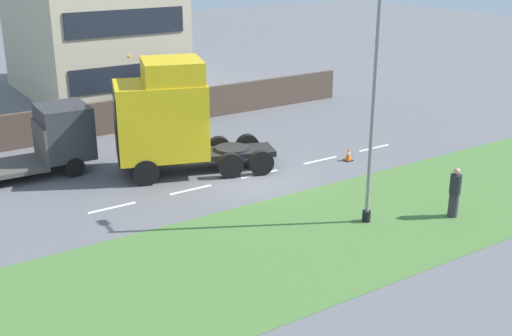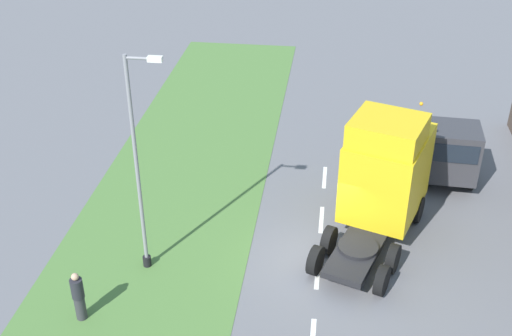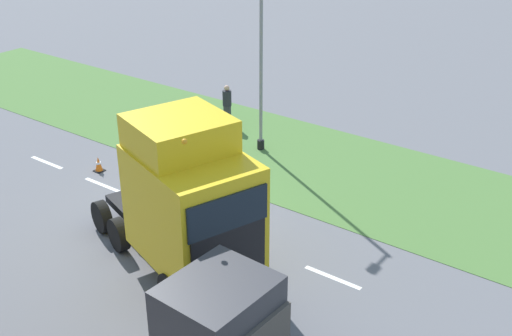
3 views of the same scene
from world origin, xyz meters
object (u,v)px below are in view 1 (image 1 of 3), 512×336
Objects in this scene: flatbed_truck at (54,137)px; lamp_post at (371,117)px; pedestrian at (455,193)px; traffic_cone_lead at (348,154)px; parked_car at (167,96)px; lorry_cab at (167,118)px.

lamp_post reaches higher than flatbed_truck.
pedestrian is at bearing -117.03° from lamp_post.
flatbed_truck is 12.46m from traffic_cone_lead.
parked_car is at bearing -2.36° from lamp_post.
pedestrian is at bearing -127.71° from lorry_cab.
flatbed_truck is 13.27m from lamp_post.
lorry_cab is at bearing 160.93° from parked_car.
lamp_post reaches higher than traffic_cone_lead.
pedestrian is at bearing -166.78° from parked_car.
lamp_post is at bearing 36.28° from flatbed_truck.
lamp_post reaches higher than lorry_cab.
lamp_post is (-10.89, -7.23, 2.25)m from flatbed_truck.
lorry_cab is at bearing 33.24° from pedestrian.
lamp_post reaches higher than parked_car.
pedestrian is (-9.48, -6.21, -1.47)m from lorry_cab.
traffic_cone_lead is at bearing 65.17° from flatbed_truck.
lorry_cab is 1.18× the size of flatbed_truck.
parked_car is 8.34× the size of traffic_cone_lead.
parked_car is at bearing 6.66° from pedestrian.
traffic_cone_lead is (6.58, -0.98, -0.60)m from pedestrian.
lamp_post is 4.21m from pedestrian.
traffic_cone_lead is (-5.73, -11.00, -1.16)m from flatbed_truck.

